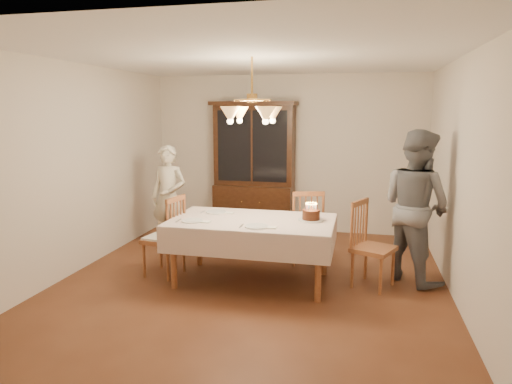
% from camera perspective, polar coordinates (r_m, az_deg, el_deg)
% --- Properties ---
extents(ground, '(5.00, 5.00, 0.00)m').
position_cam_1_polar(ground, '(5.57, -0.47, -11.05)').
color(ground, '#532A17').
rests_on(ground, ground).
extents(room_shell, '(5.00, 5.00, 5.00)m').
position_cam_1_polar(room_shell, '(5.21, -0.50, 5.38)').
color(room_shell, white).
rests_on(room_shell, ground).
extents(dining_table, '(1.90, 1.10, 0.76)m').
position_cam_1_polar(dining_table, '(5.36, -0.48, -4.23)').
color(dining_table, brown).
rests_on(dining_table, ground).
extents(china_hutch, '(1.38, 0.54, 2.16)m').
position_cam_1_polar(china_hutch, '(7.57, -0.20, 2.75)').
color(china_hutch, black).
rests_on(china_hutch, ground).
extents(chair_far_side, '(0.54, 0.52, 1.00)m').
position_cam_1_polar(chair_far_side, '(6.13, 6.24, -4.78)').
color(chair_far_side, brown).
rests_on(chair_far_side, ground).
extents(chair_left_end, '(0.49, 0.50, 1.00)m').
position_cam_1_polar(chair_left_end, '(5.75, -11.40, -5.80)').
color(chair_left_end, brown).
rests_on(chair_left_end, ground).
extents(chair_right_end, '(0.57, 0.58, 1.00)m').
position_cam_1_polar(chair_right_end, '(5.44, 14.36, -6.97)').
color(chair_right_end, brown).
rests_on(chair_right_end, ground).
extents(elderly_woman, '(0.60, 0.44, 1.53)m').
position_cam_1_polar(elderly_woman, '(6.78, -10.85, -0.67)').
color(elderly_woman, '#EEE4C9').
rests_on(elderly_woman, ground).
extents(adult_in_grey, '(1.10, 1.11, 1.81)m').
position_cam_1_polar(adult_in_grey, '(5.69, 19.31, -1.69)').
color(adult_in_grey, slate).
rests_on(adult_in_grey, ground).
extents(birthday_cake, '(0.30, 0.30, 0.21)m').
position_cam_1_polar(birthday_cake, '(5.33, 6.89, -2.94)').
color(birthday_cake, white).
rests_on(birthday_cake, dining_table).
extents(place_setting_near_left, '(0.39, 0.24, 0.02)m').
position_cam_1_polar(place_setting_near_left, '(5.29, -7.84, -3.61)').
color(place_setting_near_left, white).
rests_on(place_setting_near_left, dining_table).
extents(place_setting_near_right, '(0.40, 0.26, 0.02)m').
position_cam_1_polar(place_setting_near_right, '(4.99, 0.20, -4.33)').
color(place_setting_near_right, white).
rests_on(place_setting_near_right, dining_table).
extents(place_setting_far_left, '(0.40, 0.25, 0.02)m').
position_cam_1_polar(place_setting_far_left, '(5.71, -4.89, -2.52)').
color(place_setting_far_left, white).
rests_on(place_setting_far_left, dining_table).
extents(chandelier, '(0.62, 0.62, 0.73)m').
position_cam_1_polar(chandelier, '(5.20, -0.50, 9.73)').
color(chandelier, '#BF8C3F').
rests_on(chandelier, ground).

